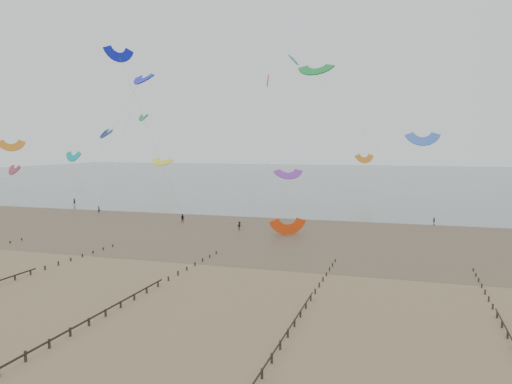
{
  "coord_description": "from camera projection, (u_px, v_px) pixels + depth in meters",
  "views": [
    {
      "loc": [
        31.48,
        -57.31,
        16.49
      ],
      "look_at": [
        5.42,
        28.0,
        8.0
      ],
      "focal_mm": 35.0,
      "sensor_mm": 36.0,
      "label": 1
    }
  ],
  "objects": [
    {
      "name": "ground",
      "position": [
        154.0,
        271.0,
        65.28
      ],
      "size": [
        500.0,
        500.0,
        0.0
      ],
      "primitive_type": "plane",
      "color": "brown",
      "rests_on": "ground"
    },
    {
      "name": "sea_and_shore",
      "position": [
        220.0,
        228.0,
        99.22
      ],
      "size": [
        500.0,
        665.0,
        0.03
      ],
      "color": "#475654",
      "rests_on": "ground"
    },
    {
      "name": "groynes",
      "position": [
        92.0,
        319.0,
        45.93
      ],
      "size": [
        72.16,
        50.16,
        1.0
      ],
      "color": "black",
      "rests_on": "ground"
    },
    {
      "name": "kitesurfer_lead",
      "position": [
        99.0,
        209.0,
        120.71
      ],
      "size": [
        0.68,
        0.52,
        1.67
      ],
      "primitive_type": "imported",
      "rotation": [
        0.0,
        0.0,
        2.92
      ],
      "color": "black",
      "rests_on": "ground"
    },
    {
      "name": "kitesurfers",
      "position": [
        429.0,
        224.0,
        98.23
      ],
      "size": [
        142.42,
        26.39,
        1.87
      ],
      "color": "black",
      "rests_on": "ground"
    },
    {
      "name": "grounded_kite",
      "position": [
        288.0,
        235.0,
        91.64
      ],
      "size": [
        7.35,
        6.94,
        3.2
      ],
      "primitive_type": null,
      "rotation": [
        1.54,
        0.0,
        0.56
      ],
      "color": "red",
      "rests_on": "ground"
    },
    {
      "name": "kites_airborne",
      "position": [
        250.0,
        134.0,
        153.65
      ],
      "size": [
        246.69,
        106.98,
        38.14
      ],
      "color": "purple",
      "rests_on": "ground"
    }
  ]
}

